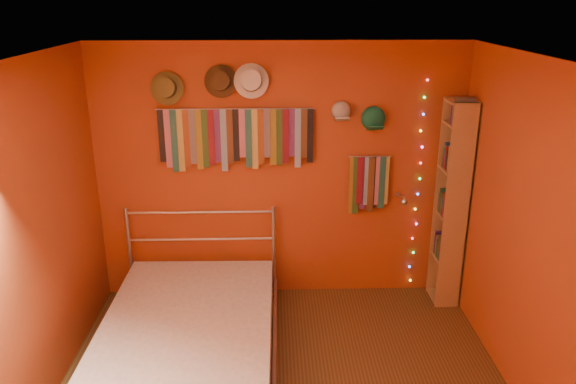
{
  "coord_description": "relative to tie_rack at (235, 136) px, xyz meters",
  "views": [
    {
      "loc": [
        -0.07,
        -3.38,
        2.88
      ],
      "look_at": [
        0.05,
        0.9,
        1.37
      ],
      "focal_mm": 35.0,
      "sensor_mm": 36.0,
      "label": 1
    }
  ],
  "objects": [
    {
      "name": "back_wall",
      "position": [
        0.42,
        0.07,
        -0.39
      ],
      "size": [
        3.5,
        0.02,
        2.5
      ],
      "primitive_type": "cube",
      "color": "#AB3B1B",
      "rests_on": "ground"
    },
    {
      "name": "right_wall",
      "position": [
        2.17,
        -1.68,
        -0.39
      ],
      "size": [
        0.02,
        3.5,
        2.5
      ],
      "primitive_type": "cube",
      "color": "#AB3B1B",
      "rests_on": "ground"
    },
    {
      "name": "left_wall",
      "position": [
        -1.33,
        -1.68,
        -0.39
      ],
      "size": [
        0.02,
        3.5,
        2.5
      ],
      "primitive_type": "cube",
      "color": "#AB3B1B",
      "rests_on": "ground"
    },
    {
      "name": "ceiling",
      "position": [
        0.42,
        -1.68,
        0.86
      ],
      "size": [
        3.5,
        3.5,
        0.02
      ],
      "primitive_type": "cube",
      "color": "white",
      "rests_on": "back_wall"
    },
    {
      "name": "tie_rack",
      "position": [
        0.0,
        0.0,
        0.0
      ],
      "size": [
        1.45,
        0.03,
        0.59
      ],
      "color": "silver",
      "rests_on": "back_wall"
    },
    {
      "name": "small_tie_rack",
      "position": [
        1.26,
        0.0,
        -0.46
      ],
      "size": [
        0.4,
        0.03,
        0.58
      ],
      "color": "silver",
      "rests_on": "back_wall"
    },
    {
      "name": "fedora_olive",
      "position": [
        -0.59,
        -0.03,
        0.45
      ],
      "size": [
        0.3,
        0.16,
        0.3
      ],
      "rotation": [
        1.36,
        0.0,
        0.0
      ],
      "color": "brown",
      "rests_on": "back_wall"
    },
    {
      "name": "fedora_brown",
      "position": [
        -0.11,
        -0.03,
        0.51
      ],
      "size": [
        0.3,
        0.16,
        0.29
      ],
      "rotation": [
        1.36,
        0.0,
        0.0
      ],
      "color": "#4A341A",
      "rests_on": "back_wall"
    },
    {
      "name": "fedora_white",
      "position": [
        0.16,
        -0.03,
        0.52
      ],
      "size": [
        0.32,
        0.17,
        0.31
      ],
      "rotation": [
        1.36,
        0.0,
        0.0
      ],
      "color": "white",
      "rests_on": "back_wall"
    },
    {
      "name": "cap_white",
      "position": [
        0.98,
        0.01,
        0.23
      ],
      "size": [
        0.18,
        0.22,
        0.18
      ],
      "color": "beige",
      "rests_on": "back_wall"
    },
    {
      "name": "cap_green",
      "position": [
        1.28,
        0.01,
        0.16
      ],
      "size": [
        0.2,
        0.25,
        0.2
      ],
      "color": "#1A754E",
      "rests_on": "back_wall"
    },
    {
      "name": "fairy_lights",
      "position": [
        1.75,
        0.03,
        -0.51
      ],
      "size": [
        0.06,
        0.02,
        2.06
      ],
      "color": "#FF3333",
      "rests_on": "back_wall"
    },
    {
      "name": "reading_lamp",
      "position": [
        1.57,
        -0.17,
        -0.58
      ],
      "size": [
        0.07,
        0.31,
        0.09
      ],
      "color": "silver",
      "rests_on": "back_wall"
    },
    {
      "name": "bookshelf",
      "position": [
        2.07,
        -0.15,
        -0.63
      ],
      "size": [
        0.25,
        0.34,
        2.0
      ],
      "color": "#AE754E",
      "rests_on": "ground"
    },
    {
      "name": "bed",
      "position": [
        -0.36,
        -1.04,
        -1.42
      ],
      "size": [
        1.47,
        2.0,
        0.96
      ],
      "rotation": [
        0.0,
        0.0,
        -0.01
      ],
      "color": "silver",
      "rests_on": "ground"
    }
  ]
}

